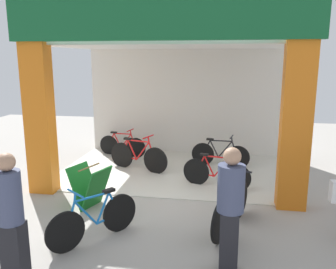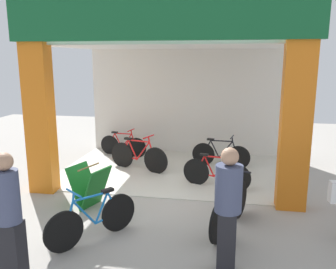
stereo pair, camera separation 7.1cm
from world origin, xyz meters
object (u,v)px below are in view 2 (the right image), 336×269
at_px(bicycle_inside_2, 216,173).
at_px(pedestrian_0, 228,210).
at_px(bicycle_inside_0, 220,154).
at_px(pedestrian_3, 8,218).
at_px(bicycle_inside_3, 138,156).
at_px(bicycle_parked_1, 93,219).
at_px(bicycle_parked_0, 230,208).
at_px(bicycle_inside_1, 123,145).
at_px(sandwich_board_sign, 90,187).

distance_m(bicycle_inside_2, pedestrian_0, 3.25).
xyz_separation_m(bicycle_inside_0, pedestrian_3, (-2.45, -5.48, 0.54)).
xyz_separation_m(bicycle_inside_0, bicycle_inside_3, (-2.06, -0.68, 0.03)).
distance_m(bicycle_inside_0, pedestrian_0, 4.83).
relative_size(bicycle_inside_2, bicycle_parked_1, 1.14).
xyz_separation_m(bicycle_inside_3, bicycle_parked_0, (2.33, -2.84, 0.01)).
distance_m(bicycle_inside_1, bicycle_inside_3, 1.49).
xyz_separation_m(bicycle_inside_1, pedestrian_0, (3.09, -5.37, 0.58)).
distance_m(sandwich_board_sign, pedestrian_3, 2.48).
height_order(bicycle_inside_1, pedestrian_3, pedestrian_3).
distance_m(bicycle_inside_0, pedestrian_3, 6.03).
relative_size(bicycle_parked_1, pedestrian_0, 0.76).
relative_size(bicycle_parked_0, pedestrian_3, 0.96).
xyz_separation_m(bicycle_parked_0, sandwich_board_sign, (-2.67, 0.47, 0.03)).
distance_m(bicycle_inside_2, pedestrian_3, 4.59).
distance_m(bicycle_inside_0, bicycle_inside_1, 2.91).
relative_size(bicycle_parked_1, sandwich_board_sign, 1.60).
xyz_separation_m(bicycle_inside_1, bicycle_inside_3, (0.80, -1.25, 0.05)).
bearing_deg(bicycle_inside_2, bicycle_inside_0, 88.28).
bearing_deg(sandwich_board_sign, bicycle_parked_1, -65.59).
height_order(bicycle_inside_0, bicycle_parked_0, bicycle_parked_0).
xyz_separation_m(bicycle_inside_2, pedestrian_0, (0.29, -3.19, 0.56)).
height_order(bicycle_inside_3, pedestrian_3, pedestrian_3).
height_order(bicycle_inside_2, sandwich_board_sign, bicycle_inside_2).
height_order(sandwich_board_sign, pedestrian_3, pedestrian_3).
relative_size(bicycle_inside_2, sandwich_board_sign, 1.82).
distance_m(bicycle_inside_1, bicycle_parked_0, 5.15).
xyz_separation_m(pedestrian_0, pedestrian_3, (-2.69, -0.69, -0.02)).
height_order(bicycle_parked_1, sandwich_board_sign, bicycle_parked_1).
xyz_separation_m(bicycle_inside_3, bicycle_parked_1, (0.22, -3.61, -0.02)).
xyz_separation_m(bicycle_inside_0, sandwich_board_sign, (-2.40, -3.05, 0.07)).
distance_m(bicycle_parked_0, pedestrian_3, 3.39).
height_order(bicycle_inside_1, bicycle_parked_1, bicycle_parked_1).
distance_m(bicycle_inside_3, pedestrian_3, 4.85).
height_order(bicycle_inside_0, bicycle_inside_3, bicycle_inside_3).
bearing_deg(bicycle_inside_2, bicycle_parked_1, -123.72).
distance_m(bicycle_inside_1, bicycle_parked_1, 4.96).
bearing_deg(pedestrian_3, pedestrian_0, 14.38).
xyz_separation_m(bicycle_inside_3, pedestrian_0, (2.29, -4.11, 0.53)).
bearing_deg(bicycle_inside_1, bicycle_parked_0, -52.63).
bearing_deg(bicycle_inside_3, bicycle_parked_0, -50.66).
bearing_deg(pedestrian_3, bicycle_parked_0, 35.79).
xyz_separation_m(bicycle_inside_2, pedestrian_3, (-2.40, -3.88, 0.54)).
distance_m(bicycle_inside_1, pedestrian_0, 6.22).
bearing_deg(pedestrian_3, bicycle_inside_3, 85.31).
xyz_separation_m(bicycle_inside_0, bicycle_inside_1, (-2.85, 0.58, -0.02)).
xyz_separation_m(bicycle_parked_0, pedestrian_0, (-0.03, -1.27, 0.52)).
bearing_deg(bicycle_inside_1, bicycle_inside_2, -37.81).
height_order(bicycle_inside_0, sandwich_board_sign, bicycle_inside_0).
relative_size(bicycle_inside_0, pedestrian_3, 0.88).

